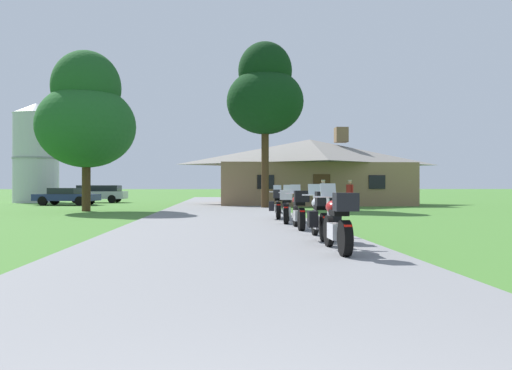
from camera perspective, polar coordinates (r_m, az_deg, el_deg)
ground_plane at (r=21.39m, az=-3.68°, el=-3.65°), size 500.00×500.00×0.00m
asphalt_driveway at (r=19.39m, az=-3.65°, el=-3.92°), size 6.40×80.00×0.06m
motorcycle_red_nearest_to_camera at (r=9.55m, az=9.33°, el=-4.21°), size 0.66×2.08×1.30m
motorcycle_silver_second_in_row at (r=11.80m, az=7.42°, el=-3.50°), size 0.75×2.08×1.30m
motorcycle_red_third_in_row at (r=14.60m, az=4.92°, el=-2.83°), size 0.66×2.08×1.30m
motorcycle_yellow_fourth_in_row at (r=17.08m, az=3.54°, el=-2.44°), size 0.80×2.07×1.30m
motorcycle_black_farthest_in_row at (r=19.32m, az=2.54°, el=-2.21°), size 0.82×2.08×1.30m
stone_lodge at (r=36.91m, az=6.15°, el=1.61°), size 13.81×9.19×5.66m
bystander_red_shirt_near_lodge at (r=30.01m, az=10.63°, el=-0.84°), size 0.37×0.48×1.69m
bystander_blue_shirt_beside_signpost at (r=29.04m, az=7.68°, el=-0.87°), size 0.36×0.50×1.69m
tree_by_lodge_front at (r=30.07m, az=1.04°, el=10.44°), size 4.55×4.55×9.86m
tree_left_near at (r=27.96m, az=-18.77°, el=7.59°), size 5.11×5.11×8.43m
metal_silo_distant at (r=44.65m, az=-23.77°, el=3.37°), size 3.63×3.63×8.10m
parked_silver_suv_far_left at (r=42.34m, az=-17.59°, el=-0.88°), size 4.68×2.07×1.40m
parked_navy_sedan_far_left at (r=37.15m, az=-20.77°, el=-1.18°), size 4.43×2.45×1.20m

